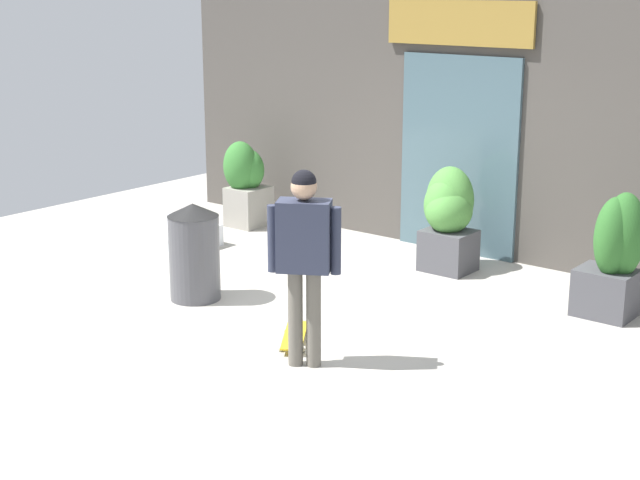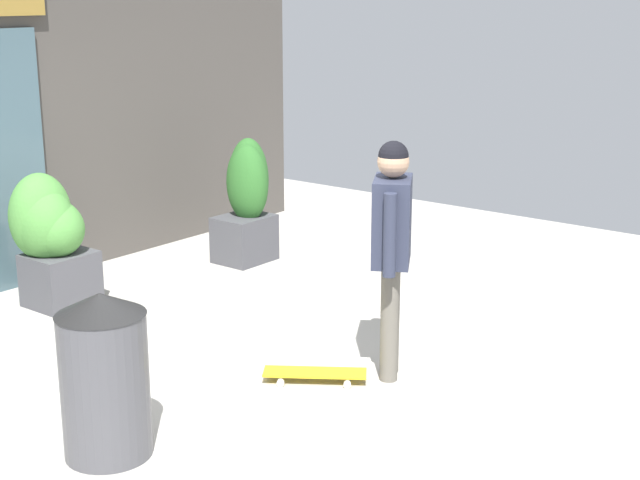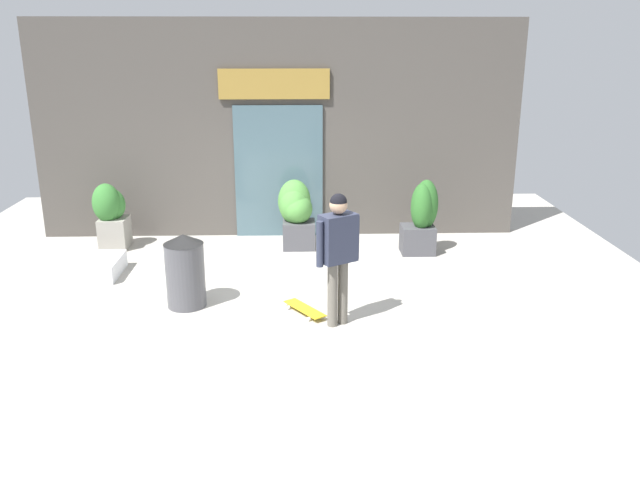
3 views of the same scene
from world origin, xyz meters
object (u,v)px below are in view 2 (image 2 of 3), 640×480
object	(u,v)px
skateboard	(315,373)
planter_box_mid	(49,233)
planter_box_right	(247,199)
skateboarder	(392,234)
trash_bin	(104,375)

from	to	relation	value
skateboard	planter_box_mid	world-z (taller)	planter_box_mid
skateboard	planter_box_mid	size ratio (longest dim) A/B	0.60
planter_box_right	planter_box_mid	xyz separation A→B (m)	(-2.15, 0.41, 0.01)
skateboarder	trash_bin	size ratio (longest dim) A/B	1.68
planter_box_mid	planter_box_right	bearing A→B (deg)	-10.78
skateboarder	planter_box_right	world-z (taller)	skateboarder
skateboarder	trash_bin	xyz separation A→B (m)	(-2.05, 0.68, -0.56)
planter_box_right	skateboard	bearing A→B (deg)	-128.91
planter_box_right	planter_box_mid	distance (m)	2.19
skateboard	trash_bin	bearing A→B (deg)	44.51
planter_box_right	skateboarder	bearing A→B (deg)	-119.18
skateboarder	planter_box_right	distance (m)	3.32
skateboard	planter_box_right	xyz separation A→B (m)	(2.03, 2.51, 0.60)
skateboard	planter_box_right	world-z (taller)	planter_box_right
skateboarder	skateboard	size ratio (longest dim) A/B	2.40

